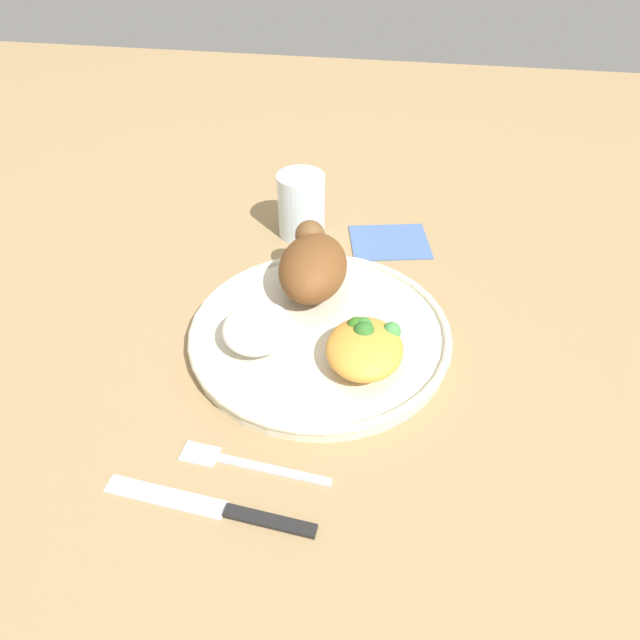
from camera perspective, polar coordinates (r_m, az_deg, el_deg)
name	(u,v)px	position (r m, az deg, el deg)	size (l,w,h in m)	color
ground_plane	(320,340)	(0.66, 0.00, -1.97)	(2.00, 2.00, 0.00)	#9A7D53
plate	(320,333)	(0.66, 0.00, -1.29)	(0.29, 0.29, 0.02)	beige
roasted_chicken	(313,265)	(0.69, -0.71, 5.34)	(0.12, 0.08, 0.06)	brown
rice_pile	(258,328)	(0.63, -6.04, -0.77)	(0.08, 0.08, 0.03)	white
mac_cheese_with_broccoli	(365,346)	(0.60, 4.39, -2.50)	(0.09, 0.08, 0.04)	gold
fork	(245,463)	(0.55, -7.21, -13.55)	(0.03, 0.14, 0.01)	silver
knife	(226,510)	(0.53, -9.05, -17.65)	(0.03, 0.19, 0.01)	black
water_glass	(301,205)	(0.82, -1.82, 11.02)	(0.06, 0.06, 0.09)	silver
napkin	(390,241)	(0.82, 6.74, 7.56)	(0.09, 0.11, 0.00)	#47669E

